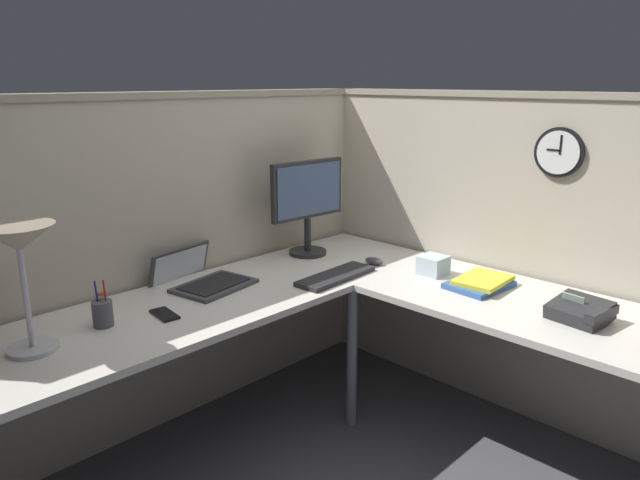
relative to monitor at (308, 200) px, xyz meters
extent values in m
plane|color=#47474C|center=(-0.34, -0.64, -1.02)|extent=(6.80, 6.80, 0.00)
cube|color=#B7AD99|center=(-0.71, 0.23, -0.25)|extent=(2.57, 0.10, 1.55)
cube|color=gray|center=(-0.71, 0.23, 0.54)|extent=(2.57, 0.12, 0.03)
cube|color=#B7AD99|center=(0.53, -0.90, -0.25)|extent=(0.10, 2.37, 1.55)
cube|color=gray|center=(0.53, -0.90, 0.54)|extent=(0.12, 2.37, 0.03)
cube|color=beige|center=(-0.72, -0.17, -0.31)|extent=(2.35, 0.66, 0.03)
cube|color=beige|center=(0.13, -1.24, -0.31)|extent=(0.66, 1.49, 0.03)
cylinder|color=slate|center=(-0.18, -0.48, -0.67)|extent=(0.05, 0.05, 0.70)
cylinder|color=#232326|center=(0.00, 0.00, -0.28)|extent=(0.20, 0.20, 0.02)
cylinder|color=#232326|center=(0.00, 0.00, -0.18)|extent=(0.04, 0.04, 0.20)
cube|color=#232326|center=(0.00, 0.00, 0.06)|extent=(0.46, 0.06, 0.30)
cube|color=#384C72|center=(0.00, -0.02, 0.06)|extent=(0.42, 0.03, 0.26)
cube|color=#38383D|center=(-0.66, -0.07, -0.29)|extent=(0.38, 0.29, 0.02)
cube|color=black|center=(-0.66, -0.07, -0.28)|extent=(0.32, 0.23, 0.00)
cube|color=#38383D|center=(-0.70, 0.15, -0.25)|extent=(0.35, 0.12, 0.22)
cube|color=silver|center=(-0.70, 0.14, -0.25)|extent=(0.31, 0.10, 0.18)
cube|color=#232326|center=(-0.19, -0.38, -0.28)|extent=(0.44, 0.16, 0.02)
ellipsoid|color=#38383D|center=(0.11, -0.37, -0.28)|extent=(0.06, 0.10, 0.03)
cylinder|color=#B7BABF|center=(-1.48, -0.15, -0.29)|extent=(0.17, 0.17, 0.02)
cylinder|color=#B7BABF|center=(-1.48, -0.15, -0.09)|extent=(0.02, 0.02, 0.38)
cone|color=gray|center=(-1.48, -0.15, 0.11)|extent=(0.24, 0.24, 0.09)
cylinder|color=#4C4C51|center=(-1.21, -0.12, -0.24)|extent=(0.08, 0.08, 0.10)
cylinder|color=#1E1EB2|center=(-1.22, -0.11, -0.18)|extent=(0.01, 0.02, 0.13)
cylinder|color=#B21E1E|center=(-1.19, -0.13, -0.18)|extent=(0.01, 0.02, 0.13)
cylinder|color=#D8591E|center=(-1.20, -0.11, -0.17)|extent=(0.03, 0.03, 0.01)
cube|color=black|center=(-0.99, -0.20, -0.29)|extent=(0.08, 0.15, 0.01)
cube|color=#232326|center=(0.10, -1.39, -0.26)|extent=(0.21, 0.22, 0.10)
cube|color=#8CA58C|center=(0.11, -1.36, -0.22)|extent=(0.03, 0.09, 0.04)
cube|color=#232326|center=(0.09, -1.47, -0.24)|extent=(0.19, 0.06, 0.04)
cube|color=#335999|center=(0.17, -0.92, -0.28)|extent=(0.30, 0.23, 0.02)
cube|color=yellow|center=(0.18, -0.93, -0.26)|extent=(0.27, 0.20, 0.02)
cube|color=silver|center=(0.18, -0.67, -0.25)|extent=(0.12, 0.12, 0.09)
cylinder|color=black|center=(0.48, -1.09, 0.30)|extent=(0.03, 0.22, 0.22)
cylinder|color=white|center=(0.46, -1.09, 0.30)|extent=(0.00, 0.19, 0.19)
cube|color=black|center=(0.46, -1.07, 0.31)|extent=(0.00, 0.06, 0.01)
cube|color=black|center=(0.46, -1.10, 0.33)|extent=(0.00, 0.01, 0.08)
camera|label=1|loc=(-2.12, -2.15, 0.61)|focal=33.09mm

